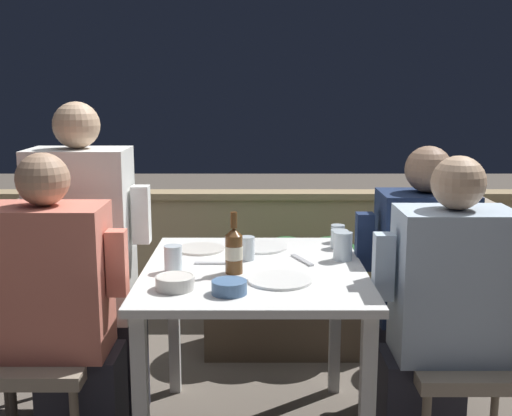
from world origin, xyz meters
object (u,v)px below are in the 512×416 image
at_px(chair_left_far, 46,293).
at_px(beer_bottle, 236,250).
at_px(person_coral_top, 63,315).
at_px(chair_left_near, 6,325).
at_px(potted_plant, 455,272).
at_px(chair_right_far, 465,296).
at_px(person_blue_shirt, 442,319).
at_px(chair_right_near, 500,329).
at_px(person_navy_jumper, 416,287).
at_px(person_white_polo, 92,264).

height_order(chair_left_far, beer_bottle, beer_bottle).
xyz_separation_m(person_coral_top, chair_left_far, (-0.18, 0.37, -0.04)).
bearing_deg(beer_bottle, person_coral_top, -172.31).
bearing_deg(chair_left_near, potted_plant, 26.42).
bearing_deg(chair_right_far, person_blue_shirt, -118.71).
relative_size(chair_right_far, potted_plant, 1.22).
bearing_deg(person_blue_shirt, person_coral_top, 178.64).
height_order(chair_right_near, person_navy_jumper, person_navy_jumper).
height_order(chair_left_near, person_white_polo, person_white_polo).
distance_m(chair_left_near, person_blue_shirt, 1.60).
distance_m(person_coral_top, chair_right_near, 1.60).
distance_m(person_white_polo, potted_plant, 1.84).
distance_m(chair_right_near, person_navy_jumper, 0.43).
distance_m(chair_right_near, person_blue_shirt, 0.21).
distance_m(person_coral_top, person_white_polo, 0.38).
height_order(person_navy_jumper, beer_bottle, person_navy_jumper).
distance_m(person_coral_top, potted_plant, 2.00).
bearing_deg(person_white_polo, chair_right_near, -14.27).
bearing_deg(beer_bottle, potted_plant, 38.62).
xyz_separation_m(person_coral_top, chair_right_far, (1.59, 0.34, -0.04)).
distance_m(chair_left_far, person_white_polo, 0.24).
bearing_deg(beer_bottle, person_blue_shirt, -8.97).
height_order(chair_left_near, chair_right_far, same).
distance_m(person_blue_shirt, beer_bottle, 0.79).
distance_m(chair_left_far, person_blue_shirt, 1.62).
bearing_deg(chair_right_near, chair_right_far, 90.88).
height_order(person_navy_jumper, potted_plant, person_navy_jumper).
bearing_deg(chair_left_far, person_navy_jumper, -1.00).
bearing_deg(chair_left_far, person_coral_top, -63.45).
bearing_deg(chair_left_near, chair_left_far, 85.94).
height_order(chair_left_near, chair_right_near, same).
bearing_deg(person_coral_top, chair_left_far, 116.55).
bearing_deg(chair_right_far, chair_right_near, -89.12).
distance_m(person_coral_top, person_blue_shirt, 1.39).
height_order(person_blue_shirt, person_navy_jumper, person_blue_shirt).
relative_size(person_white_polo, beer_bottle, 5.85).
distance_m(person_coral_top, chair_left_far, 0.41).
bearing_deg(potted_plant, chair_right_near, -98.22).
bearing_deg(person_coral_top, person_blue_shirt, -1.36).
relative_size(person_coral_top, person_navy_jumper, 1.01).
relative_size(chair_left_near, chair_left_far, 1.00).
xyz_separation_m(person_blue_shirt, beer_bottle, (-0.75, 0.12, 0.23)).
height_order(person_coral_top, potted_plant, person_coral_top).
bearing_deg(chair_left_near, chair_right_far, 10.70).
bearing_deg(person_blue_shirt, potted_plant, 70.50).
xyz_separation_m(person_white_polo, person_blue_shirt, (1.37, -0.40, -0.09)).
relative_size(person_coral_top, chair_right_far, 1.26).
height_order(chair_left_near, person_blue_shirt, person_blue_shirt).
xyz_separation_m(chair_left_near, chair_right_near, (1.81, -0.03, 0.00)).
bearing_deg(person_white_polo, chair_right_far, -1.00).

